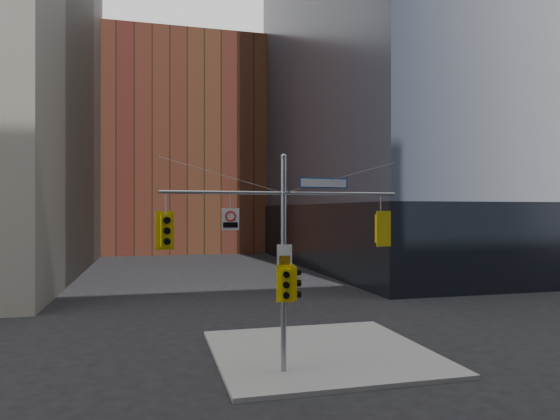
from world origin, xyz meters
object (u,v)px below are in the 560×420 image
regulatory_sign_arm (230,218)px  traffic_light_pole_side (293,283)px  traffic_light_pole_front (286,284)px  signal_assembly (284,241)px  traffic_light_west_arm (166,231)px  traffic_light_east_arm (381,229)px  street_sign_blade (324,183)px

regulatory_sign_arm → traffic_light_pole_side: bearing=6.2°
traffic_light_pole_side → traffic_light_pole_front: (-0.33, -0.27, 0.02)m
signal_assembly → regulatory_sign_arm: signal_assembly is taller
traffic_light_pole_side → traffic_light_pole_front: 0.43m
signal_assembly → regulatory_sign_arm: (-1.77, -0.02, 0.75)m
traffic_light_west_arm → regulatory_sign_arm: bearing=-10.5°
traffic_light_pole_side → traffic_light_pole_front: traffic_light_pole_front is taller
traffic_light_west_arm → regulatory_sign_arm: 2.05m
traffic_light_pole_side → traffic_light_east_arm: bearing=-90.2°
traffic_light_east_arm → traffic_light_pole_side: bearing=-11.2°
traffic_light_west_arm → traffic_light_pole_side: (4.11, -0.01, -1.78)m
traffic_light_west_arm → traffic_light_east_arm: 7.27m
signal_assembly → regulatory_sign_arm: bearing=-179.3°
traffic_light_east_arm → signal_assembly: bearing=-11.0°
signal_assembly → traffic_light_pole_front: signal_assembly is taller
signal_assembly → traffic_light_pole_front: 1.40m
signal_assembly → street_sign_blade: signal_assembly is taller
traffic_light_east_arm → street_sign_blade: (-2.09, 0.00, 1.55)m
signal_assembly → traffic_light_west_arm: signal_assembly is taller
traffic_light_west_arm → traffic_light_pole_front: (3.79, -0.28, -1.76)m
traffic_light_pole_side → regulatory_sign_arm: size_ratio=1.61×
signal_assembly → traffic_light_west_arm: (-3.78, 0.01, 0.38)m
street_sign_blade → traffic_light_east_arm: bearing=-5.8°
traffic_light_pole_side → signal_assembly: bearing=91.1°
signal_assembly → traffic_light_pole_side: 1.44m
traffic_light_west_arm → traffic_light_east_arm: size_ratio=0.99×
traffic_light_east_arm → regulatory_sign_arm: (-5.25, -0.02, 0.37)m
traffic_light_pole_front → regulatory_sign_arm: 2.78m
signal_assembly → traffic_light_pole_front: size_ratio=6.49×
traffic_light_west_arm → traffic_light_east_arm: (7.27, -0.01, 0.00)m
traffic_light_pole_side → regulatory_sign_arm: bearing=90.6°
signal_assembly → traffic_light_pole_side: size_ratio=7.12×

